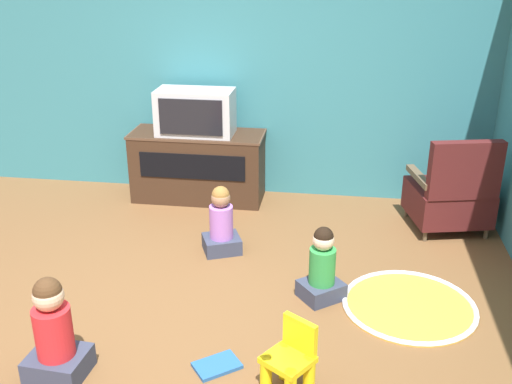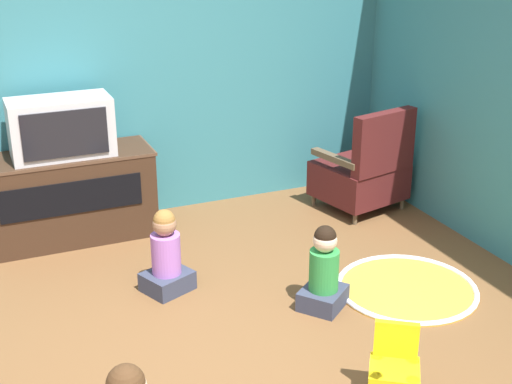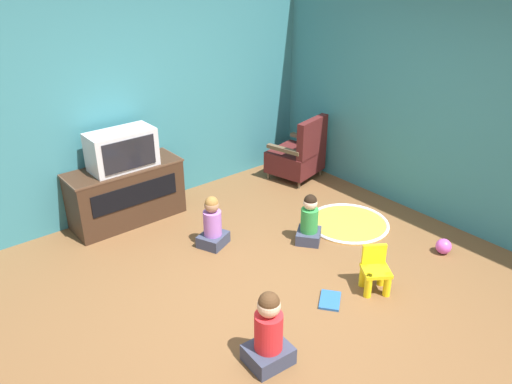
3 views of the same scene
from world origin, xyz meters
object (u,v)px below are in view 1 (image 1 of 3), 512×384
object	(u,v)px
tv_cabinet	(198,165)
child_watching_right	(322,268)
yellow_kid_chair	(290,363)
child_watching_center	(54,335)
child_watching_left	(221,224)
book	(217,365)
black_armchair	(451,195)
television	(195,112)

from	to	relation	value
tv_cabinet	child_watching_right	xyz separation A→B (m)	(1.30, -1.69, -0.11)
yellow_kid_chair	child_watching_center	world-z (taller)	child_watching_center
child_watching_center	tv_cabinet	bearing A→B (deg)	90.04
child_watching_left	book	size ratio (longest dim) A/B	1.79
yellow_kid_chair	book	size ratio (longest dim) A/B	1.35
tv_cabinet	child_watching_center	size ratio (longest dim) A/B	1.99
black_armchair	book	distance (m)	2.75
tv_cabinet	black_armchair	bearing A→B (deg)	-9.46
television	yellow_kid_chair	bearing A→B (deg)	-66.32
tv_cabinet	book	world-z (taller)	tv_cabinet
tv_cabinet	child_watching_center	world-z (taller)	tv_cabinet
child_watching_left	child_watching_right	size ratio (longest dim) A/B	1.03
book	tv_cabinet	bearing A→B (deg)	68.08
tv_cabinet	child_watching_left	xyz separation A→B (m)	(0.45, -1.09, -0.10)
child_watching_left	child_watching_center	xyz separation A→B (m)	(-0.65, -1.67, 0.03)
child_watching_center	child_watching_left	bearing A→B (deg)	72.92
tv_cabinet	book	distance (m)	2.68
television	black_armchair	xyz separation A→B (m)	(2.38, -0.36, -0.57)
television	child_watching_center	xyz separation A→B (m)	(-0.20, -2.73, -0.62)
tv_cabinet	yellow_kid_chair	world-z (taller)	tv_cabinet
black_armchair	book	bearing A→B (deg)	39.47
television	child_watching_left	bearing A→B (deg)	-66.90
yellow_kid_chair	child_watching_left	world-z (taller)	child_watching_left
child_watching_right	tv_cabinet	bearing A→B (deg)	89.54
television	tv_cabinet	bearing A→B (deg)	90.00
yellow_kid_chair	book	world-z (taller)	yellow_kid_chair
tv_cabinet	television	distance (m)	0.55
tv_cabinet	child_watching_left	distance (m)	1.18
yellow_kid_chair	child_watching_center	xyz separation A→B (m)	(-1.37, -0.07, 0.10)
black_armchair	yellow_kid_chair	size ratio (longest dim) A/B	2.05
black_armchair	child_watching_left	world-z (taller)	black_armchair
tv_cabinet	child_watching_right	size ratio (longest dim) A/B	2.31
book	television	bearing A→B (deg)	68.27
tv_cabinet	book	size ratio (longest dim) A/B	4.03
yellow_kid_chair	book	distance (m)	0.50
child_watching_right	yellow_kid_chair	bearing A→B (deg)	-135.83
child_watching_right	book	xyz separation A→B (m)	(-0.59, -0.87, -0.23)
black_armchair	book	world-z (taller)	black_armchair
black_armchair	child_watching_left	xyz separation A→B (m)	(-1.93, -0.69, -0.08)
yellow_kid_chair	child_watching_left	xyz separation A→B (m)	(-0.72, 1.61, 0.07)
child_watching_center	book	world-z (taller)	child_watching_center
child_watching_left	book	bearing A→B (deg)	-102.87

